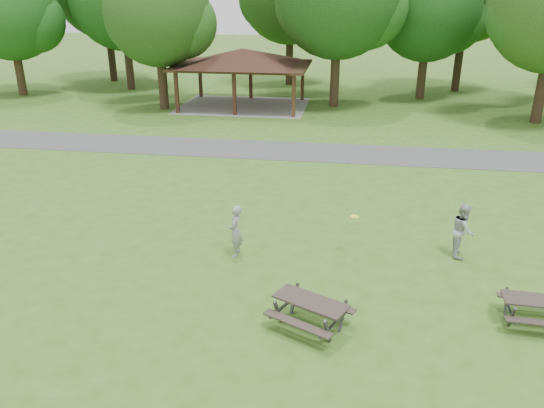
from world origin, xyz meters
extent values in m
plane|color=#39651D|center=(0.00, 0.00, 0.00)|extent=(160.00, 160.00, 0.00)
cube|color=#464648|center=(0.00, 14.00, 0.01)|extent=(120.00, 3.20, 0.02)
cube|color=#351F13|center=(-7.70, 21.30, 1.30)|extent=(0.22, 0.22, 2.60)
cube|color=#341E13|center=(-7.70, 26.70, 1.30)|extent=(0.22, 0.22, 2.60)
cube|color=#351B13|center=(-4.00, 21.30, 1.30)|extent=(0.22, 0.22, 2.60)
cube|color=#3A1E15|center=(-4.00, 26.70, 1.30)|extent=(0.22, 0.22, 2.60)
cube|color=#3D2516|center=(-0.30, 21.30, 1.30)|extent=(0.22, 0.22, 2.60)
cube|color=#382514|center=(-0.30, 26.70, 1.30)|extent=(0.22, 0.22, 2.60)
cube|color=#312013|center=(-4.00, 24.00, 2.68)|extent=(8.60, 6.60, 0.16)
pyramid|color=black|center=(-4.00, 24.00, 3.26)|extent=(7.01, 7.01, 1.00)
cube|color=gray|center=(-4.00, 24.00, 0.01)|extent=(8.40, 6.40, 0.03)
cylinder|color=#322316|center=(-21.00, 25.50, 1.66)|extent=(0.60, 0.60, 3.32)
sphere|color=#144814|center=(-21.00, 25.50, 5.88)|extent=(6.80, 6.80, 6.80)
sphere|color=#154B16|center=(-19.47, 25.80, 5.20)|extent=(4.42, 4.42, 4.42)
cylinder|color=black|center=(-14.00, 29.00, 1.92)|extent=(0.60, 0.60, 3.85)
sphere|color=#1E4B15|center=(-12.25, 29.30, 5.99)|extent=(5.07, 5.07, 5.07)
sphere|color=#1E4B15|center=(-15.56, 28.80, 6.19)|extent=(4.68, 4.68, 4.68)
cylinder|color=black|center=(-9.00, 22.50, 1.75)|extent=(0.60, 0.60, 3.50)
sphere|color=#1A4313|center=(-9.00, 22.50, 5.97)|extent=(6.60, 6.60, 6.60)
sphere|color=#1A4F16|center=(-7.52, 22.80, 5.31)|extent=(4.29, 4.29, 4.29)
sphere|color=#154614|center=(-10.32, 22.30, 5.48)|extent=(3.96, 3.96, 3.96)
cylinder|color=#312116|center=(2.00, 25.00, 2.01)|extent=(0.60, 0.60, 4.02)
sphere|color=#1A4E16|center=(3.80, 25.30, 6.22)|extent=(5.20, 5.20, 5.20)
sphere|color=#1A4513|center=(0.40, 24.80, 6.42)|extent=(4.80, 4.80, 4.80)
cylinder|color=#312216|center=(8.00, 28.50, 1.72)|extent=(0.60, 0.60, 3.43)
sphere|color=#134213|center=(8.00, 28.50, 6.05)|extent=(7.00, 7.00, 7.00)
sphere|color=#174B15|center=(9.57, 28.80, 5.36)|extent=(4.55, 4.55, 4.55)
sphere|color=#204C15|center=(6.60, 28.30, 5.53)|extent=(4.20, 4.20, 4.20)
cylinder|color=black|center=(14.00, 22.00, 1.89)|extent=(0.60, 0.60, 3.78)
sphere|color=#1B4C15|center=(12.52, 21.80, 6.00)|extent=(4.44, 4.44, 4.44)
cylinder|color=black|center=(-17.00, 32.50, 2.19)|extent=(0.60, 0.60, 4.38)
cylinder|color=black|center=(-2.00, 33.00, 2.06)|extent=(0.60, 0.60, 4.13)
sphere|color=#164313|center=(-0.20, 33.30, 6.33)|extent=(5.20, 5.20, 5.20)
cylinder|color=black|center=(11.00, 32.00, 2.27)|extent=(0.60, 0.60, 4.55)
cube|color=#2F2722|center=(2.56, -0.30, 0.70)|extent=(1.86, 1.38, 0.05)
cube|color=#332B24|center=(2.31, -0.81, 0.42)|extent=(1.67, 0.98, 0.04)
cube|color=#322B24|center=(2.81, 0.21, 0.42)|extent=(1.67, 0.98, 0.04)
cube|color=#3E3E40|center=(1.80, -0.33, 0.35)|extent=(0.21, 0.35, 0.75)
cube|color=#404043|center=(2.12, 0.32, 0.35)|extent=(0.21, 0.35, 0.75)
cube|color=#3F3F41|center=(1.96, -0.01, 0.38)|extent=(0.67, 1.29, 0.05)
cube|color=#404043|center=(3.00, -0.92, 0.35)|extent=(0.21, 0.35, 0.75)
cube|color=#444447|center=(3.32, -0.27, 0.35)|extent=(0.21, 0.35, 0.75)
cube|color=#39393C|center=(3.16, -0.59, 0.38)|extent=(0.67, 1.29, 0.05)
cube|color=#2F2722|center=(7.85, 0.62, 0.66)|extent=(1.65, 0.73, 0.04)
cube|color=#2E2521|center=(7.82, 0.09, 0.39)|extent=(1.62, 0.32, 0.04)
cube|color=#322A24|center=(7.88, 1.15, 0.39)|extent=(1.62, 0.32, 0.04)
cube|color=#38383A|center=(7.21, 0.32, 0.33)|extent=(0.07, 0.34, 0.70)
cube|color=#47474A|center=(7.25, 0.99, 0.33)|extent=(0.07, 0.34, 0.70)
cube|color=#38383A|center=(7.23, 0.66, 0.35)|extent=(0.13, 1.31, 0.04)
cylinder|color=#FFF628|center=(3.51, 3.52, 1.26)|extent=(0.26, 0.26, 0.02)
imported|color=gray|center=(0.07, 3.00, 0.79)|extent=(0.40, 0.59, 1.58)
imported|color=#ADADAF|center=(6.68, 4.00, 0.82)|extent=(0.68, 0.84, 1.64)
camera|label=1|loc=(3.26, -10.81, 7.46)|focal=35.00mm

